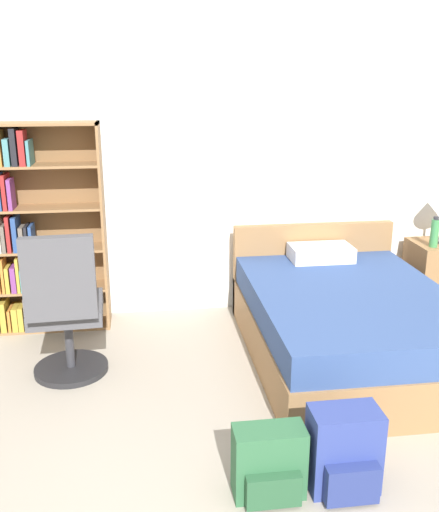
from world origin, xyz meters
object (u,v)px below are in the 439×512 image
Objects in this scene: bookshelf at (32,230)px; backpack_green at (269,464)px; nightstand at (434,277)px; bed at (345,320)px; water_bottle at (435,233)px; office_chair at (65,312)px; backpack_blue at (344,453)px.

bookshelf reaches higher than backpack_green.
bookshelf reaches higher than nightstand.
bed is at bearing -19.59° from bookshelf.
nightstand is at bearing 47.48° from water_bottle.
office_chair is 3.01m from water_bottle.
bed reaches higher than backpack_green.
water_bottle is (3.25, -0.20, -0.09)m from bookshelf.
bookshelf is 3.25m from water_bottle.
office_chair is at bearing 130.04° from backpack_green.
bed is 1.63m from backpack_green.
office_chair is at bearing -177.82° from bed.
office_chair is at bearing -165.14° from nightstand.
bookshelf is at bearing 160.41° from bed.
nightstand is at bearing 53.58° from backpack_blue.
water_bottle reaches higher than backpack_blue.
bookshelf is 1.00m from office_chair.
bookshelf is at bearing 129.28° from backpack_blue.
office_chair is (0.33, -0.89, -0.34)m from bookshelf.
nightstand is at bearing 34.44° from bed.
water_bottle is (2.92, 0.69, 0.25)m from office_chair.
nightstand is (3.34, -0.09, -0.52)m from bookshelf.
nightstand is at bearing 47.46° from backpack_green.
office_chair is 2.44× the size of backpack_blue.
backpack_green is at bearing -49.96° from office_chair.
bookshelf reaches higher than bed.
bookshelf is 2.68× the size of nightstand.
backpack_green is (1.42, -2.19, -0.65)m from bookshelf.
water_bottle reaches higher than nightstand.
office_chair is 4.07× the size of water_bottle.
backpack_blue is at bearing -109.72° from bed.
bed is 1.47m from backpack_blue.
backpack_blue is (-1.55, -2.10, -0.10)m from nightstand.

